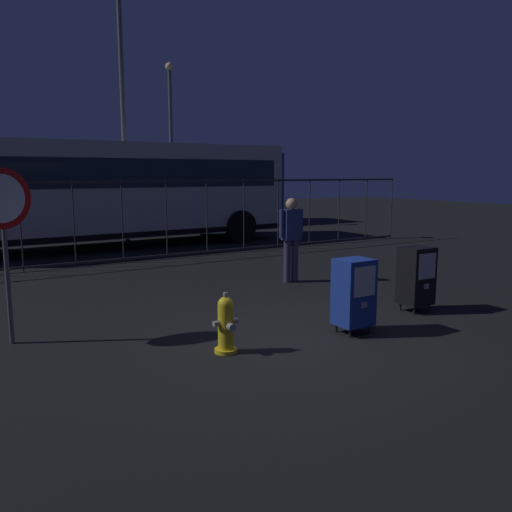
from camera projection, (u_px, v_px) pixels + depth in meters
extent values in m
plane|color=black|center=(284.00, 336.00, 7.05)|extent=(60.00, 60.00, 0.00)
cylinder|color=yellow|center=(226.00, 350.00, 6.41)|extent=(0.28, 0.28, 0.05)
cylinder|color=yellow|center=(226.00, 327.00, 6.37)|extent=(0.19, 0.19, 0.55)
sphere|color=yellow|center=(226.00, 304.00, 6.32)|extent=(0.19, 0.19, 0.19)
cylinder|color=gray|center=(225.00, 295.00, 6.30)|extent=(0.06, 0.06, 0.05)
cylinder|color=gray|center=(231.00, 327.00, 6.25)|extent=(0.09, 0.08, 0.09)
cylinder|color=gray|center=(216.00, 324.00, 6.29)|extent=(0.07, 0.07, 0.07)
cylinder|color=gray|center=(235.00, 321.00, 6.43)|extent=(0.07, 0.07, 0.07)
cylinder|color=black|center=(414.00, 311.00, 8.12)|extent=(0.04, 0.04, 0.12)
cylinder|color=black|center=(429.00, 308.00, 8.30)|extent=(0.04, 0.04, 0.12)
cylinder|color=black|center=(400.00, 307.00, 8.36)|extent=(0.04, 0.04, 0.12)
cylinder|color=black|center=(415.00, 304.00, 8.53)|extent=(0.04, 0.04, 0.12)
cube|color=black|center=(416.00, 276.00, 8.25)|extent=(0.48, 0.40, 0.90)
cube|color=#B2B7BF|center=(427.00, 266.00, 8.05)|extent=(0.36, 0.01, 0.40)
cube|color=gray|center=(426.00, 286.00, 8.10)|extent=(0.10, 0.02, 0.08)
cylinder|color=black|center=(350.00, 333.00, 6.99)|extent=(0.04, 0.04, 0.12)
cylinder|color=black|center=(369.00, 329.00, 7.16)|extent=(0.04, 0.04, 0.12)
cylinder|color=black|center=(336.00, 328.00, 7.22)|extent=(0.04, 0.04, 0.12)
cylinder|color=black|center=(355.00, 324.00, 7.40)|extent=(0.04, 0.04, 0.12)
cube|color=navy|center=(354.00, 292.00, 7.11)|extent=(0.48, 0.40, 0.90)
cube|color=#B2B7BF|center=(365.00, 282.00, 6.91)|extent=(0.36, 0.01, 0.40)
cube|color=gray|center=(364.00, 305.00, 6.96)|extent=(0.10, 0.02, 0.08)
cylinder|color=#4C4F54|center=(6.00, 259.00, 6.58)|extent=(0.06, 0.06, 2.20)
cylinder|color=red|center=(2.00, 199.00, 6.45)|extent=(0.71, 0.31, 0.76)
cylinder|color=white|center=(2.00, 199.00, 6.44)|extent=(0.56, 0.23, 0.60)
cylinder|color=#382D51|center=(287.00, 261.00, 10.45)|extent=(0.14, 0.14, 0.85)
cylinder|color=#382D51|center=(295.00, 260.00, 10.54)|extent=(0.14, 0.14, 0.85)
cube|color=navy|center=(291.00, 225.00, 10.38)|extent=(0.36, 0.20, 0.60)
sphere|color=tan|center=(291.00, 204.00, 10.32)|extent=(0.22, 0.22, 0.22)
cylinder|color=navy|center=(282.00, 224.00, 10.26)|extent=(0.09, 0.09, 0.55)
cylinder|color=navy|center=(301.00, 223.00, 10.50)|extent=(0.09, 0.09, 0.55)
cube|color=#2D2D33|center=(121.00, 182.00, 12.46)|extent=(18.00, 0.04, 0.05)
cube|color=#2D2D33|center=(124.00, 259.00, 12.75)|extent=(18.00, 0.04, 0.05)
cylinder|color=#2D2D33|center=(21.00, 227.00, 11.44)|extent=(0.03, 0.03, 2.00)
cylinder|color=#2D2D33|center=(74.00, 224.00, 12.02)|extent=(0.03, 0.03, 2.00)
cylinder|color=#2D2D33|center=(122.00, 222.00, 12.61)|extent=(0.03, 0.03, 2.00)
cylinder|color=#2D2D33|center=(166.00, 220.00, 13.19)|extent=(0.03, 0.03, 2.00)
cylinder|color=#2D2D33|center=(207.00, 218.00, 13.78)|extent=(0.03, 0.03, 2.00)
cylinder|color=#2D2D33|center=(244.00, 216.00, 14.36)|extent=(0.03, 0.03, 2.00)
cylinder|color=#2D2D33|center=(278.00, 214.00, 14.95)|extent=(0.03, 0.03, 2.00)
cylinder|color=#2D2D33|center=(310.00, 213.00, 15.53)|extent=(0.03, 0.03, 2.00)
cylinder|color=#2D2D33|center=(339.00, 211.00, 16.12)|extent=(0.03, 0.03, 2.00)
cylinder|color=#2D2D33|center=(366.00, 210.00, 16.70)|extent=(0.03, 0.03, 2.00)
cylinder|color=#2D2D33|center=(392.00, 208.00, 17.28)|extent=(0.03, 0.03, 2.00)
cube|color=beige|center=(110.00, 190.00, 15.35)|extent=(10.55, 2.72, 2.65)
cube|color=#1E2838|center=(110.00, 173.00, 15.27)|extent=(9.92, 2.73, 0.80)
cube|color=black|center=(112.00, 231.00, 15.54)|extent=(10.34, 2.73, 0.16)
cylinder|color=black|center=(241.00, 226.00, 16.47)|extent=(1.01, 0.30, 1.00)
cylinder|color=black|center=(204.00, 220.00, 18.54)|extent=(1.01, 0.30, 1.00)
cube|color=#19519E|center=(159.00, 185.00, 20.98)|extent=(10.55, 2.74, 2.65)
cube|color=#1E2838|center=(159.00, 173.00, 20.91)|extent=(9.92, 2.74, 0.80)
cube|color=black|center=(160.00, 216.00, 21.17)|extent=(10.34, 2.74, 0.16)
cylinder|color=black|center=(253.00, 213.00, 22.11)|extent=(1.01, 0.30, 1.00)
cylinder|color=black|center=(224.00, 209.00, 24.18)|extent=(1.01, 0.30, 1.00)
cylinder|color=black|center=(74.00, 221.00, 18.15)|extent=(1.01, 0.30, 1.00)
cylinder|color=black|center=(57.00, 216.00, 20.22)|extent=(1.01, 0.30, 1.00)
cylinder|color=#4C4F54|center=(123.00, 110.00, 16.14)|extent=(0.14, 0.14, 8.09)
cylinder|color=#4C4F54|center=(171.00, 150.00, 20.96)|extent=(0.14, 0.14, 6.13)
sphere|color=#FFD18C|center=(169.00, 67.00, 20.47)|extent=(0.32, 0.32, 0.32)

